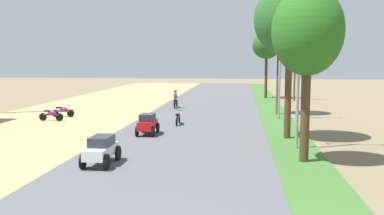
# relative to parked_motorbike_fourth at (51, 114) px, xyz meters

# --- Properties ---
(parked_motorbike_fourth) EXTENTS (1.80, 0.54, 0.94)m
(parked_motorbike_fourth) POSITION_rel_parked_motorbike_fourth_xyz_m (0.00, 0.00, 0.00)
(parked_motorbike_fourth) COLOR black
(parked_motorbike_fourth) RESTS_ON dirt_shoulder
(parked_motorbike_fifth) EXTENTS (1.80, 0.54, 0.94)m
(parked_motorbike_fifth) POSITION_rel_parked_motorbike_fourth_xyz_m (-0.04, 2.13, 0.00)
(parked_motorbike_fifth) COLOR black
(parked_motorbike_fifth) RESTS_ON dirt_shoulder
(median_tree_nearest) EXTENTS (3.03, 3.03, 7.50)m
(median_tree_nearest) POSITION_rel_parked_motorbike_fourth_xyz_m (16.28, -10.33, 5.05)
(median_tree_nearest) COLOR #4C351E
(median_tree_nearest) RESTS_ON median_strip
(median_tree_second) EXTENTS (3.94, 3.94, 8.66)m
(median_tree_second) POSITION_rel_parked_motorbike_fourth_xyz_m (16.13, -4.81, 6.06)
(median_tree_second) COLOR #4C351E
(median_tree_second) RESTS_ON median_strip
(median_tree_third) EXTENTS (3.23, 3.23, 8.21)m
(median_tree_third) POSITION_rel_parked_motorbike_fourth_xyz_m (16.46, 5.95, 6.13)
(median_tree_third) COLOR #4C351E
(median_tree_third) RESTS_ON median_strip
(median_tree_fourth) EXTENTS (3.22, 3.22, 7.51)m
(median_tree_fourth) POSITION_rel_parked_motorbike_fourth_xyz_m (16.29, 20.29, 5.43)
(median_tree_fourth) COLOR #4C351E
(median_tree_fourth) RESTS_ON median_strip
(streetlamp_near) EXTENTS (3.16, 0.20, 7.97)m
(streetlamp_near) POSITION_rel_parked_motorbike_fourth_xyz_m (16.30, -7.54, 4.09)
(streetlamp_near) COLOR gray
(streetlamp_near) RESTS_ON median_strip
(streetlamp_mid) EXTENTS (3.16, 0.20, 8.23)m
(streetlamp_mid) POSITION_rel_parked_motorbike_fourth_xyz_m (16.30, 2.87, 4.22)
(streetlamp_mid) COLOR gray
(streetlamp_mid) RESTS_ON median_strip
(utility_pole_near) EXTENTS (1.80, 0.20, 8.21)m
(utility_pole_near) POSITION_rel_parked_motorbike_fourth_xyz_m (19.20, 17.93, 3.74)
(utility_pole_near) COLOR brown
(utility_pole_near) RESTS_ON ground
(car_sedan_white) EXTENTS (1.10, 2.26, 1.19)m
(car_sedan_white) POSITION_rel_parked_motorbike_fourth_xyz_m (7.72, -11.95, 0.19)
(car_sedan_white) COLOR silver
(car_sedan_white) RESTS_ON road_strip
(car_hatchback_red) EXTENTS (1.04, 2.00, 1.23)m
(car_hatchback_red) POSITION_rel_parked_motorbike_fourth_xyz_m (8.10, -4.76, 0.19)
(car_hatchback_red) COLOR red
(car_hatchback_red) RESTS_ON road_strip
(motorbike_ahead_third) EXTENTS (0.54, 1.80, 0.94)m
(motorbike_ahead_third) POSITION_rel_parked_motorbike_fourth_xyz_m (9.30, -0.70, 0.02)
(motorbike_ahead_third) COLOR black
(motorbike_ahead_third) RESTS_ON road_strip
(motorbike_ahead_fourth) EXTENTS (0.54, 1.80, 1.66)m
(motorbike_ahead_fourth) POSITION_rel_parked_motorbike_fourth_xyz_m (7.62, 9.03, 0.30)
(motorbike_ahead_fourth) COLOR black
(motorbike_ahead_fourth) RESTS_ON road_strip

